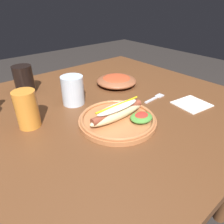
# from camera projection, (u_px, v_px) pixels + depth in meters

# --- Properties ---
(dining_table) EXTENTS (1.39, 1.06, 0.74)m
(dining_table) POSITION_uv_depth(u_px,v_px,m) (82.00, 131.00, 0.84)
(dining_table) COLOR brown
(dining_table) RESTS_ON ground_plane
(hot_dog_plate) EXTENTS (0.28, 0.28, 0.08)m
(hot_dog_plate) POSITION_uv_depth(u_px,v_px,m) (119.00, 117.00, 0.72)
(hot_dog_plate) COLOR #B77042
(hot_dog_plate) RESTS_ON dining_table
(fork) EXTENTS (0.12, 0.03, 0.00)m
(fork) POSITION_uv_depth(u_px,v_px,m) (155.00, 98.00, 0.90)
(fork) COLOR silver
(fork) RESTS_ON dining_table
(soda_cup) EXTENTS (0.08, 0.08, 0.13)m
(soda_cup) POSITION_uv_depth(u_px,v_px,m) (24.00, 80.00, 0.93)
(soda_cup) COLOR black
(soda_cup) RESTS_ON dining_table
(water_cup) EXTENTS (0.09, 0.09, 0.12)m
(water_cup) POSITION_uv_depth(u_px,v_px,m) (73.00, 90.00, 0.84)
(water_cup) COLOR silver
(water_cup) RESTS_ON dining_table
(extra_cup) EXTENTS (0.07, 0.07, 0.13)m
(extra_cup) POSITION_uv_depth(u_px,v_px,m) (27.00, 109.00, 0.68)
(extra_cup) COLOR orange
(extra_cup) RESTS_ON dining_table
(side_bowl) EXTENTS (0.20, 0.20, 0.05)m
(side_bowl) POSITION_uv_depth(u_px,v_px,m) (117.00, 80.00, 1.03)
(side_bowl) COLOR brown
(side_bowl) RESTS_ON dining_table
(napkin) EXTENTS (0.14, 0.14, 0.00)m
(napkin) POSITION_uv_depth(u_px,v_px,m) (192.00, 104.00, 0.85)
(napkin) COLOR white
(napkin) RESTS_ON dining_table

